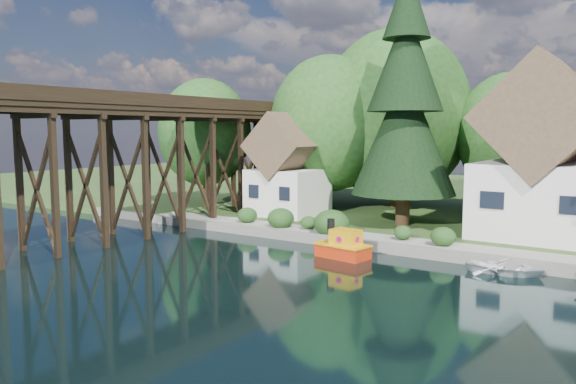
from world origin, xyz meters
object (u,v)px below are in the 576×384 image
at_px(trestle_bridge, 150,154).
at_px(house_left, 546,161).
at_px(shed, 288,171).
at_px(tugboat, 343,246).
at_px(boat_white_a, 505,266).
at_px(conifer, 405,102).

bearing_deg(trestle_bridge, house_left, 25.21).
distance_m(shed, tugboat, 13.53).
xyz_separation_m(house_left, tugboat, (-8.30, -10.38, -4.51)).
bearing_deg(boat_white_a, conifer, 45.22).
bearing_deg(shed, trestle_bridge, -118.19).
relative_size(trestle_bridge, shed, 5.63).
relative_size(house_left, conifer, 0.64).
height_order(trestle_bridge, tugboat, trestle_bridge).
xyz_separation_m(conifer, boat_white_a, (8.62, -7.80, -8.47)).
xyz_separation_m(trestle_bridge, conifer, (14.25, 9.71, 3.49)).
bearing_deg(house_left, conifer, -172.69).
height_order(shed, tugboat, shed).
bearing_deg(house_left, shed, -175.23).
distance_m(house_left, tugboat, 14.03).
xyz_separation_m(conifer, tugboat, (0.45, -9.26, -8.21)).
height_order(house_left, boat_white_a, house_left).
distance_m(tugboat, boat_white_a, 8.31).
distance_m(shed, boat_white_a, 19.66).
height_order(conifer, boat_white_a, conifer).
bearing_deg(tugboat, boat_white_a, 10.13).
xyz_separation_m(house_left, shed, (-18.00, -1.50, -1.31)).
bearing_deg(house_left, boat_white_a, -90.80).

